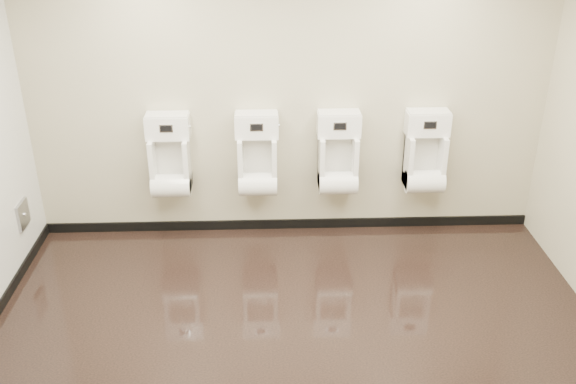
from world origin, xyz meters
name	(u,v)px	position (x,y,z in m)	size (l,w,h in m)	color
ground	(296,334)	(0.00, 0.00, 0.00)	(5.00, 3.50, 0.00)	black
back_wall	(288,99)	(0.00, 1.75, 1.40)	(5.00, 0.02, 2.80)	#B8B091
front_wall	(317,336)	(0.00, -1.75, 1.40)	(5.00, 0.02, 2.80)	#B8B091
skirting_back	(288,224)	(0.00, 1.74, 0.05)	(5.00, 0.02, 0.10)	black
access_panel	(23,215)	(-2.48, 1.20, 0.50)	(0.04, 0.25, 0.25)	#9E9EA3
urinal_0	(170,161)	(-1.15, 1.61, 0.84)	(0.43, 0.32, 0.80)	white
urinal_1	(257,160)	(-0.31, 1.61, 0.84)	(0.43, 0.32, 0.80)	white
urinal_2	(338,159)	(0.48, 1.61, 0.84)	(0.43, 0.32, 0.80)	white
urinal_3	(425,158)	(1.34, 1.61, 0.84)	(0.43, 0.32, 0.80)	white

